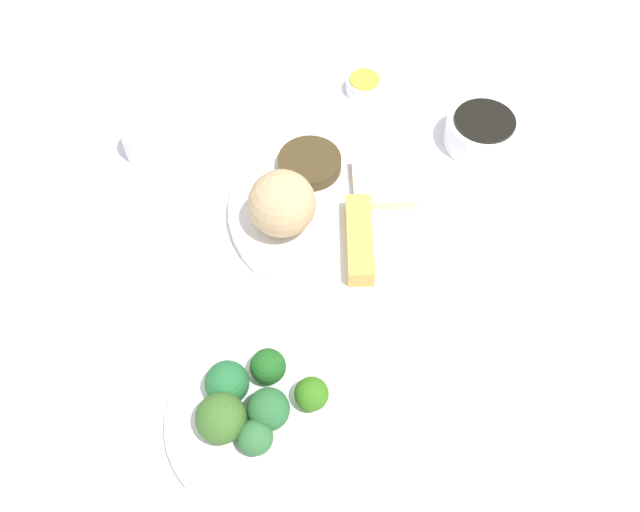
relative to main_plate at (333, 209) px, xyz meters
name	(u,v)px	position (x,y,z in m)	size (l,w,h in m)	color
tabletop	(357,251)	(-0.04, -0.05, -0.02)	(2.20, 2.20, 0.02)	white
main_plate	(333,209)	(0.00, 0.00, 0.00)	(0.27, 0.27, 0.02)	white
rice_scoop	(282,204)	(-0.05, 0.05, 0.05)	(0.08, 0.08, 0.08)	tan
spring_roll	(360,239)	(-0.05, -0.05, 0.02)	(0.12, 0.03, 0.03)	gold
crab_rangoon_wonton	(382,183)	(0.05, -0.05, 0.02)	(0.08, 0.08, 0.02)	beige
stir_fry_heap	(310,163)	(0.05, 0.05, 0.02)	(0.08, 0.08, 0.02)	#44341A
broccoli_plate	(264,420)	(-0.29, -0.04, 0.00)	(0.21, 0.21, 0.01)	white
broccoli_floret_0	(270,410)	(-0.28, -0.05, 0.03)	(0.04, 0.04, 0.04)	#2A6733
broccoli_floret_1	(221,418)	(-0.31, -0.01, 0.03)	(0.05, 0.05, 0.05)	#3C6827
broccoli_floret_2	(268,366)	(-0.24, -0.03, 0.03)	(0.04, 0.04, 0.04)	#1F5C1D
broccoli_floret_3	(312,394)	(-0.25, -0.08, 0.02)	(0.04, 0.04, 0.04)	#37751A
broccoli_floret_4	(227,383)	(-0.28, 0.00, 0.03)	(0.05, 0.05, 0.05)	#256C36
broccoli_floret_5	(256,438)	(-0.31, -0.05, 0.02)	(0.04, 0.04, 0.04)	#316B36
soy_sauce_bowl	(482,132)	(0.19, -0.14, 0.01)	(0.10, 0.10, 0.04)	white
soy_sauce_bowl_liquid	(485,121)	(0.19, -0.14, 0.03)	(0.08, 0.08, 0.00)	black
sauce_ramekin_hot_mustard	(364,86)	(0.23, 0.05, 0.00)	(0.05, 0.05, 0.02)	white
sauce_ramekin_hot_mustard_liquid	(365,79)	(0.23, 0.05, 0.01)	(0.04, 0.04, 0.00)	yellow
teacup	(147,140)	(0.00, 0.27, 0.02)	(0.06, 0.06, 0.05)	silver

